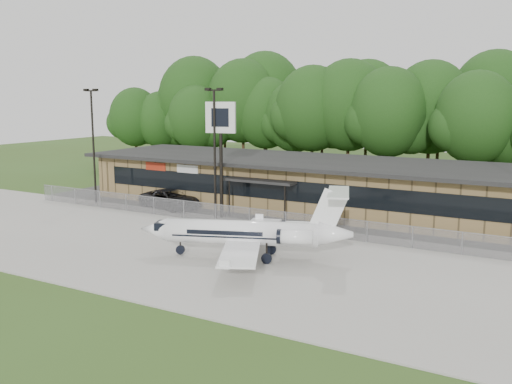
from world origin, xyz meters
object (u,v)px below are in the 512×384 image
Objects in this scene: terminal at (312,184)px; suv at (170,199)px; business_jet at (250,234)px; pole_sign at (221,130)px.

terminal reaches higher than suv.
terminal is 12.28m from suv.
business_jet is 12.95m from pole_sign.
terminal is 16.28m from business_jet.
pole_sign is at bearing -122.81° from terminal.
terminal is 4.47× the size of pole_sign.
business_jet is at bearing -78.84° from terminal.
pole_sign is (-4.61, -7.14, 4.84)m from terminal.
pole_sign reaches higher than business_jet.
business_jet reaches higher than terminal.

